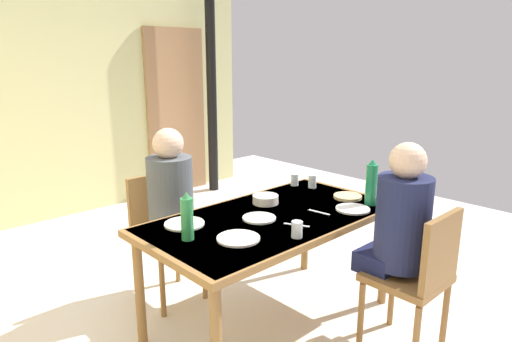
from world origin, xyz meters
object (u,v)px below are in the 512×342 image
at_px(chair_near_diner, 419,274).
at_px(serving_bowl_center, 265,199).
at_px(person_near_diner, 400,219).
at_px(person_far_diner, 172,194).
at_px(chair_far_diner, 163,229).
at_px(water_bottle_green_far, 187,217).
at_px(water_bottle_green_near, 371,183).
at_px(dining_table, 273,226).

bearing_deg(chair_near_diner, serving_bowl_center, 103.38).
bearing_deg(person_near_diner, person_far_diner, 117.39).
xyz_separation_m(chair_near_diner, chair_far_diner, (-0.66, 1.55, 0.00)).
height_order(person_far_diner, water_bottle_green_far, person_far_diner).
relative_size(chair_far_diner, person_near_diner, 1.13).
bearing_deg(water_bottle_green_far, person_far_diner, 64.16).
bearing_deg(serving_bowl_center, water_bottle_green_near, -45.33).
bearing_deg(person_near_diner, water_bottle_green_near, 54.90).
relative_size(chair_near_diner, person_far_diner, 1.13).
distance_m(chair_near_diner, water_bottle_green_far, 1.31).
xyz_separation_m(chair_far_diner, water_bottle_green_near, (0.91, -1.06, 0.37)).
bearing_deg(serving_bowl_center, person_far_diner, 134.24).
relative_size(dining_table, chair_far_diner, 1.83).
bearing_deg(person_near_diner, chair_far_diner, 115.09).
bearing_deg(chair_far_diner, water_bottle_green_far, 68.52).
bearing_deg(water_bottle_green_far, chair_far_diner, 68.52).
bearing_deg(dining_table, water_bottle_green_near, -25.33).
relative_size(chair_near_diner, water_bottle_green_near, 2.88).
xyz_separation_m(dining_table, person_near_diner, (0.36, -0.64, 0.12)).
height_order(person_near_diner, water_bottle_green_far, person_near_diner).
bearing_deg(serving_bowl_center, water_bottle_green_far, -168.36).
distance_m(person_near_diner, person_far_diner, 1.44).
bearing_deg(dining_table, chair_far_diner, 111.29).
bearing_deg(water_bottle_green_near, water_bottle_green_far, 164.30).
xyz_separation_m(chair_far_diner, person_far_diner, (0.00, -0.14, 0.28)).
relative_size(dining_table, serving_bowl_center, 9.39).
xyz_separation_m(person_near_diner, water_bottle_green_near, (0.25, 0.35, 0.09)).
bearing_deg(person_near_diner, chair_near_diner, -90.00).
bearing_deg(water_bottle_green_far, dining_table, -4.71).
bearing_deg(chair_near_diner, dining_table, 114.92).
bearing_deg(water_bottle_green_near, chair_far_diner, 130.56).
xyz_separation_m(person_far_diner, water_bottle_green_far, (-0.29, -0.59, 0.07)).
distance_m(chair_near_diner, person_near_diner, 0.31).
bearing_deg(chair_near_diner, water_bottle_green_far, 139.02).
bearing_deg(water_bottle_green_near, person_near_diner, -125.10).
bearing_deg(water_bottle_green_near, person_far_diner, 134.47).
height_order(dining_table, person_far_diner, person_far_diner).
relative_size(dining_table, water_bottle_green_far, 6.11).
bearing_deg(dining_table, person_near_diner, -60.60).
bearing_deg(person_near_diner, water_bottle_green_far, 144.06).
bearing_deg(chair_far_diner, person_near_diner, 115.09).
height_order(dining_table, water_bottle_green_near, water_bottle_green_near).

